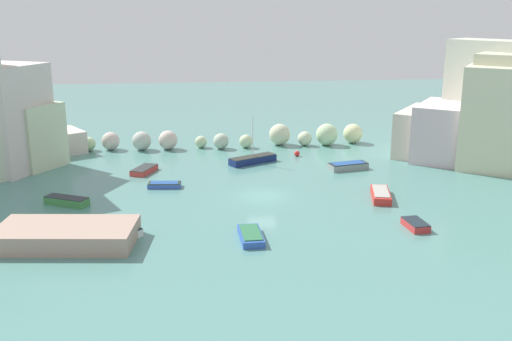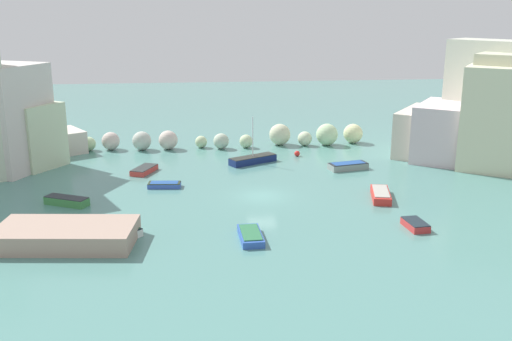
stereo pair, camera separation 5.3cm
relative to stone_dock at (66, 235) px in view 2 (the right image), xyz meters
The scene contains 14 objects.
cove_water 17.41m from the stone_dock, 31.79° to the left, with size 160.00×160.00×0.00m, color slate.
cliff_headland_right 44.66m from the stone_dock, 25.86° to the left, with size 18.36×16.68×12.55m.
rock_breakwater 31.63m from the stone_dock, 62.10° to the left, with size 33.07×3.39×2.57m.
stone_dock is the anchor object (origin of this frame).
channel_buoy 30.51m from the stone_dock, 48.25° to the left, with size 0.62×0.62×0.62m, color red.
moored_boat_0 25.39m from the stone_dock, 53.35° to the left, with size 5.27×3.75×4.97m.
moored_boat_1 18.35m from the stone_dock, 77.34° to the left, with size 2.66×3.63×0.55m.
moored_boat_2 25.27m from the stone_dock, ahead, with size 1.53×2.49×0.57m.
moored_boat_3 14.14m from the stone_dock, 63.89° to the left, with size 3.05×1.51×0.48m.
moored_boat_4 12.84m from the stone_dock, ahead, with size 1.67×3.69×0.58m.
moored_boat_5 8.78m from the stone_dock, 101.00° to the left, with size 3.91×2.75×0.70m.
moored_boat_6 29.78m from the stone_dock, 34.56° to the left, with size 4.18×2.35×0.68m.
moored_boat_7 25.96m from the stone_dock, 16.57° to the left, with size 2.37×4.40×0.71m.
moored_boat_8 4.22m from the stone_dock, 18.00° to the left, with size 2.39×2.35×0.62m.
Camera 2 is at (-5.80, -48.48, 16.03)m, focal length 41.30 mm.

